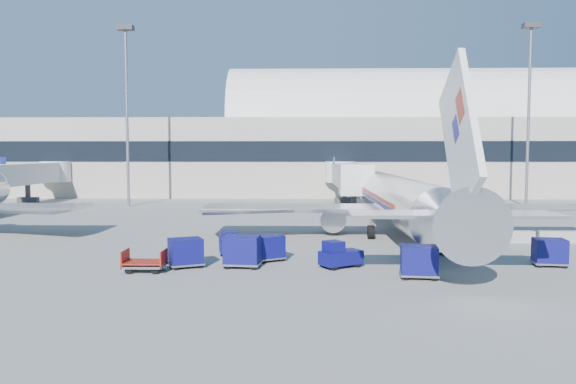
{
  "coord_description": "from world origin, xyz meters",
  "views": [
    {
      "loc": [
        1.89,
        -40.41,
        6.77
      ],
      "look_at": [
        0.81,
        6.0,
        3.53
      ],
      "focal_mm": 35.0,
      "sensor_mm": 36.0,
      "label": 1
    }
  ],
  "objects_px": {
    "jetbridge_near": "(346,175)",
    "tug_left": "(229,243)",
    "barrier_near": "(514,237)",
    "tug_lead": "(339,255)",
    "mast_east": "(529,88)",
    "cart_train_a": "(268,247)",
    "cart_solo_near": "(419,261)",
    "cart_train_c": "(186,252)",
    "airliner_main": "(402,201)",
    "tug_right": "(443,246)",
    "cart_open_red": "(145,264)",
    "jetbridge_mid": "(19,175)",
    "mast_west": "(126,89)",
    "cart_train_b": "(242,251)",
    "barrier_mid": "(558,237)",
    "cart_solo_far": "(550,252)"
  },
  "relations": [
    {
      "from": "jetbridge_near",
      "to": "tug_left",
      "type": "distance_m",
      "value": 35.86
    },
    {
      "from": "barrier_near",
      "to": "tug_lead",
      "type": "height_order",
      "value": "tug_lead"
    },
    {
      "from": "mast_east",
      "to": "cart_train_a",
      "type": "bearing_deg",
      "value": -130.2
    },
    {
      "from": "cart_solo_near",
      "to": "mast_east",
      "type": "bearing_deg",
      "value": 67.33
    },
    {
      "from": "cart_train_c",
      "to": "airliner_main",
      "type": "bearing_deg",
      "value": 14.53
    },
    {
      "from": "tug_lead",
      "to": "tug_right",
      "type": "height_order",
      "value": "tug_lead"
    },
    {
      "from": "cart_train_a",
      "to": "cart_open_red",
      "type": "bearing_deg",
      "value": 175.01
    },
    {
      "from": "jetbridge_mid",
      "to": "tug_left",
      "type": "height_order",
      "value": "jetbridge_mid"
    },
    {
      "from": "mast_west",
      "to": "cart_train_b",
      "type": "bearing_deg",
      "value": -63.93
    },
    {
      "from": "barrier_mid",
      "to": "tug_left",
      "type": "xyz_separation_m",
      "value": [
        -24.25,
        -5.31,
        0.28
      ]
    },
    {
      "from": "mast_east",
      "to": "tug_right",
      "type": "relative_size",
      "value": 10.1
    },
    {
      "from": "jetbridge_near",
      "to": "barrier_mid",
      "type": "height_order",
      "value": "jetbridge_near"
    },
    {
      "from": "airliner_main",
      "to": "barrier_near",
      "type": "bearing_deg",
      "value": -17.39
    },
    {
      "from": "barrier_near",
      "to": "cart_solo_far",
      "type": "xyz_separation_m",
      "value": [
        -1.25,
        -8.92,
        0.43
      ]
    },
    {
      "from": "barrier_mid",
      "to": "cart_train_a",
      "type": "relative_size",
      "value": 1.31
    },
    {
      "from": "barrier_mid",
      "to": "tug_lead",
      "type": "bearing_deg",
      "value": -150.8
    },
    {
      "from": "mast_east",
      "to": "cart_train_c",
      "type": "distance_m",
      "value": 53.27
    },
    {
      "from": "airliner_main",
      "to": "tug_lead",
      "type": "bearing_deg",
      "value": -115.78
    },
    {
      "from": "jetbridge_near",
      "to": "cart_train_b",
      "type": "bearing_deg",
      "value": -103.41
    },
    {
      "from": "airliner_main",
      "to": "tug_right",
      "type": "height_order",
      "value": "airliner_main"
    },
    {
      "from": "barrier_near",
      "to": "tug_right",
      "type": "bearing_deg",
      "value": -142.08
    },
    {
      "from": "jetbridge_mid",
      "to": "cart_solo_near",
      "type": "height_order",
      "value": "jetbridge_mid"
    },
    {
      "from": "tug_lead",
      "to": "cart_solo_far",
      "type": "relative_size",
      "value": 1.35
    },
    {
      "from": "mast_east",
      "to": "cart_open_red",
      "type": "relative_size",
      "value": 9.74
    },
    {
      "from": "barrier_near",
      "to": "tug_lead",
      "type": "bearing_deg",
      "value": -145.31
    },
    {
      "from": "jetbridge_mid",
      "to": "cart_train_a",
      "type": "bearing_deg",
      "value": -46.81
    },
    {
      "from": "jetbridge_mid",
      "to": "cart_train_b",
      "type": "relative_size",
      "value": 11.99
    },
    {
      "from": "tug_left",
      "to": "cart_train_a",
      "type": "xyz_separation_m",
      "value": [
        2.8,
        -2.37,
        0.13
      ]
    },
    {
      "from": "cart_train_b",
      "to": "tug_lead",
      "type": "bearing_deg",
      "value": 6.95
    },
    {
      "from": "airliner_main",
      "to": "cart_solo_near",
      "type": "xyz_separation_m",
      "value": [
        -1.73,
        -14.83,
        -1.98
      ]
    },
    {
      "from": "jetbridge_mid",
      "to": "cart_train_c",
      "type": "xyz_separation_m",
      "value": [
        29.48,
        -38.57,
        -3.01
      ]
    },
    {
      "from": "tug_left",
      "to": "cart_train_c",
      "type": "xyz_separation_m",
      "value": [
        -1.97,
        -4.44,
        0.19
      ]
    },
    {
      "from": "jetbridge_near",
      "to": "barrier_near",
      "type": "bearing_deg",
      "value": -70.15
    },
    {
      "from": "cart_train_b",
      "to": "cart_train_c",
      "type": "bearing_deg",
      "value": -172.46
    },
    {
      "from": "mast_east",
      "to": "barrier_near",
      "type": "distance_m",
      "value": 33.67
    },
    {
      "from": "barrier_mid",
      "to": "cart_train_a",
      "type": "bearing_deg",
      "value": -160.3
    },
    {
      "from": "mast_east",
      "to": "barrier_near",
      "type": "bearing_deg",
      "value": -113.2
    },
    {
      "from": "airliner_main",
      "to": "tug_lead",
      "type": "height_order",
      "value": "airliner_main"
    },
    {
      "from": "airliner_main",
      "to": "cart_open_red",
      "type": "relative_size",
      "value": 16.05
    },
    {
      "from": "mast_west",
      "to": "cart_solo_near",
      "type": "xyz_separation_m",
      "value": [
        28.27,
        -40.32,
        -13.85
      ]
    },
    {
      "from": "barrier_near",
      "to": "cart_train_a",
      "type": "bearing_deg",
      "value": -157.06
    },
    {
      "from": "airliner_main",
      "to": "cart_train_a",
      "type": "bearing_deg",
      "value": -134.9
    },
    {
      "from": "tug_lead",
      "to": "cart_solo_near",
      "type": "xyz_separation_m",
      "value": [
        4.1,
        -2.74,
        0.21
      ]
    },
    {
      "from": "tug_lead",
      "to": "cart_solo_far",
      "type": "bearing_deg",
      "value": -28.77
    },
    {
      "from": "tug_right",
      "to": "cart_train_b",
      "type": "bearing_deg",
      "value": -145.55
    },
    {
      "from": "jetbridge_near",
      "to": "mast_west",
      "type": "distance_m",
      "value": 29.67
    },
    {
      "from": "jetbridge_mid",
      "to": "cart_train_c",
      "type": "height_order",
      "value": "jetbridge_mid"
    },
    {
      "from": "tug_right",
      "to": "cart_solo_far",
      "type": "bearing_deg",
      "value": -19.57
    },
    {
      "from": "barrier_near",
      "to": "cart_solo_far",
      "type": "relative_size",
      "value": 1.47
    },
    {
      "from": "tug_left",
      "to": "airliner_main",
      "type": "bearing_deg",
      "value": -69.77
    }
  ]
}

